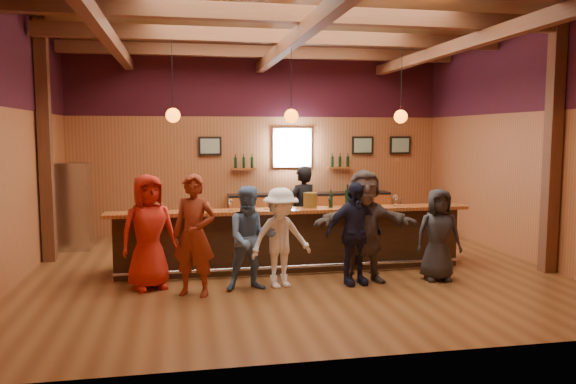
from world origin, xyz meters
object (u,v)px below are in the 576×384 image
Objects in this scene: customer_white at (281,238)px; customer_dark at (438,235)px; back_bar_cabinet at (310,212)px; ice_bucket at (310,200)px; customer_brown at (364,226)px; stainless_fridge at (73,206)px; bartender at (302,211)px; bottle_a at (331,200)px; customer_orange at (149,232)px; customer_denim at (251,238)px; customer_navy at (354,233)px; customer_redvest at (194,235)px; bar_counter at (290,239)px.

customer_white is 1.04× the size of customer_dark.
back_bar_cabinet is 15.29× the size of ice_bucket.
customer_brown is at bearing -13.62° from customer_white.
stainless_fridge is 1.02× the size of bartender.
back_bar_cabinet is 5.43m from stainless_fridge.
bottle_a is (-0.32, 0.90, 0.32)m from customer_brown.
bartender is (2.84, 1.88, -0.01)m from customer_orange.
customer_denim is 5.19× the size of bottle_a.
customer_brown reaches higher than ice_bucket.
customer_brown reaches higher than customer_white.
back_bar_cabinet is at bearing 30.79° from customer_orange.
customer_orange is at bearing 164.90° from customer_navy.
customer_brown is 6.99× the size of ice_bucket.
stainless_fridge is 4.96m from customer_denim.
bottle_a is at bearing 48.42° from customer_redvest.
bar_counter is 3.76m from back_bar_cabinet.
bar_counter is at bearing 144.04° from ice_bucket.
customer_orange is at bearing -63.32° from stainless_fridge.
customer_white is 1.50m from bottle_a.
stainless_fridge reaches higher than customer_white.
customer_redvest reaches higher than bar_counter.
bartender is (-0.56, 2.11, -0.03)m from customer_brown.
stainless_fridge is at bearing 150.61° from customer_brown.
stainless_fridge is at bearing 133.75° from customer_navy.
stainless_fridge is at bearing 128.31° from customer_denim.
back_bar_cabinet is (1.18, 3.57, -0.05)m from bar_counter.
customer_redvest is 0.99× the size of customer_brown.
back_bar_cabinet is 2.65× the size of customer_dark.
customer_brown is 1.21× the size of customer_dark.
stainless_fridge is (-5.30, -1.12, 0.42)m from back_bar_cabinet.
customer_brown is at bearing -54.69° from ice_bucket.
back_bar_cabinet is 5.30m from customer_denim.
customer_dark is 1.91m from bottle_a.
customer_orange is 5.76× the size of bottle_a.
customer_brown is (1.85, 0.13, 0.11)m from customer_denim.
customer_redvest reaches higher than customer_denim.
customer_redvest is at bearing -56.58° from customer_orange.
customer_orange is at bearing -177.00° from customer_dark.
customer_redvest is at bearing -140.35° from bar_counter.
back_bar_cabinet is at bearing 82.34° from bottle_a.
customer_dark is at bearing -29.49° from ice_bucket.
bar_counter is 4.03× the size of customer_white.
customer_brown reaches higher than bartender.
bar_counter is at bearing 0.64° from customer_orange.
customer_navy is at bearing -26.92° from customer_orange.
bartender is at bearing 65.74° from bar_counter.
customer_orange is 3.17m from bottle_a.
customer_white is at bearing 5.46° from customer_denim.
customer_brown is at bearing -70.54° from bottle_a.
customer_dark reaches higher than bar_counter.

